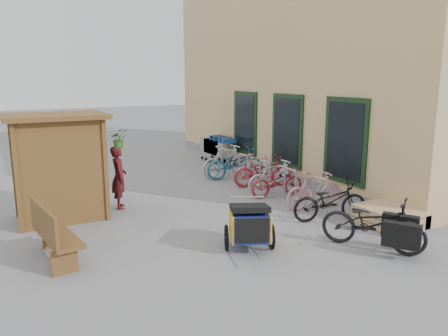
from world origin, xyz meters
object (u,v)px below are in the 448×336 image
child_trailer (249,223)px  shopping_carts (217,147)px  bike_0 (330,201)px  bike_4 (263,171)px  person_kiosk (119,177)px  bike_2 (277,182)px  pallet_stack (387,216)px  bike_6 (235,163)px  bench (53,233)px  bike_7 (226,161)px  bike_1 (315,190)px  kiosk (54,152)px  cargo_bike (375,224)px  bike_5 (257,169)px  bike_3 (275,177)px

child_trailer → shopping_carts: bearing=91.4°
bike_0 → bike_4: bearing=9.1°
person_kiosk → bike_2: person_kiosk is taller
pallet_stack → shopping_carts: shopping_carts is taller
bike_4 → bike_6: (-0.21, 1.28, 0.04)m
bench → bike_7: bearing=28.9°
bench → bike_2: (5.93, 1.68, -0.12)m
bench → bike_1: size_ratio=1.06×
kiosk → bike_7: size_ratio=1.41×
cargo_bike → bike_0: (0.41, 1.70, -0.04)m
bike_4 → bike_6: 1.29m
bike_0 → bike_1: bike_1 is taller
pallet_stack → bike_7: bearing=98.5°
shopping_carts → bike_0: (-0.87, -7.29, -0.15)m
kiosk → shopping_carts: 7.66m
pallet_stack → bike_7: 5.92m
bike_2 → bike_5: bearing=-6.2°
pallet_stack → shopping_carts: (-0.00, 8.15, 0.40)m
bike_5 → person_kiosk: bearing=92.2°
shopping_carts → bike_0: size_ratio=1.13×
kiosk → bike_5: size_ratio=1.55×
bench → bike_1: bearing=-5.6°
kiosk → bike_3: bearing=-6.0°
shopping_carts → bike_5: (-0.51, -3.65, -0.13)m
child_trailer → bike_7: 6.08m
shopping_carts → cargo_bike: size_ratio=0.99×
bike_0 → bike_7: bearing=15.3°
cargo_bike → pallet_stack: bearing=1.4°
bike_2 → bike_3: bearing=-7.9°
kiosk → bike_3: (5.56, -0.59, -1.06)m
pallet_stack → cargo_bike: size_ratio=0.60×
bike_0 → bike_6: bearing=13.4°
kiosk → bike_2: bearing=-7.9°
kiosk → bike_2: kiosk is taller
pallet_stack → bike_2: 3.20m
kiosk → person_kiosk: 1.67m
pallet_stack → bike_5: (-0.51, 4.51, 0.27)m
bike_0 → bike_6: (0.16, 4.63, 0.04)m
person_kiosk → kiosk: bearing=108.7°
bench → bike_5: size_ratio=1.03×
bike_6 → bike_1: bearing=-170.0°
kiosk → bike_2: 5.69m
bench → bike_3: (5.96, 1.86, -0.03)m
pallet_stack → bike_5: bearing=96.4°
kiosk → bike_5: kiosk is taller
bike_3 → bike_0: bearing=-179.7°
bench → person_kiosk: size_ratio=1.07×
kiosk → bike_3: 5.69m
child_trailer → bike_1: size_ratio=1.00×
kiosk → cargo_bike: (4.99, -4.71, -1.05)m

